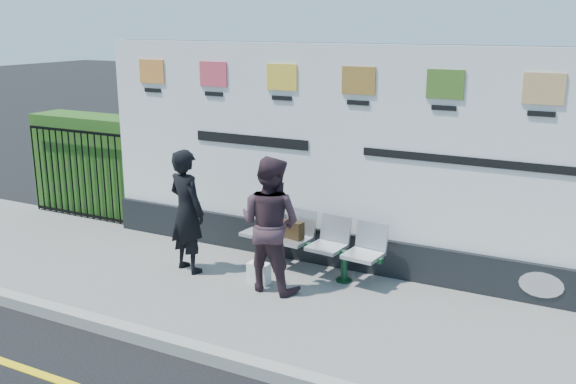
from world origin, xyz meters
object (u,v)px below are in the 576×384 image
(woman_left, at_px, (187,211))
(woman_right, at_px, (270,224))
(billboard, at_px, (358,175))
(bench, at_px, (309,257))

(woman_left, bearing_deg, woman_right, -164.13)
(billboard, distance_m, woman_left, 2.32)
(bench, height_order, woman_left, woman_left)
(woman_right, bearing_deg, billboard, -117.18)
(bench, relative_size, woman_right, 1.19)
(bench, xyz_separation_m, woman_left, (-1.49, -0.67, 0.62))
(billboard, xyz_separation_m, bench, (-0.48, -0.47, -1.08))
(woman_right, bearing_deg, bench, -103.21)
(billboard, relative_size, woman_right, 4.69)
(billboard, relative_size, woman_left, 4.79)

